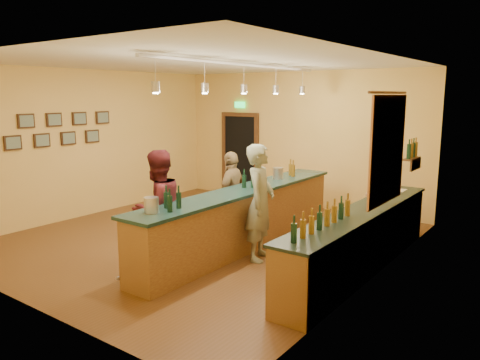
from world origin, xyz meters
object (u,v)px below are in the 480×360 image
Objects in this scene: back_counter at (361,239)px; bartender at (260,203)px; customer_b at (232,195)px; bar_stool at (375,201)px; tasting_bar at (244,214)px; customer_a at (158,209)px.

back_counter is 2.41× the size of bartender.
customer_b reaches higher than bar_stool.
customer_b is (-0.55, 0.39, 0.21)m from tasting_bar.
bartender is (0.55, -0.31, 0.34)m from tasting_bar.
bartender reaches higher than tasting_bar.
tasting_bar is 6.54× the size of bar_stool.
bartender is (-1.51, -0.49, 0.46)m from back_counter.
customer_b is (-2.61, 0.21, 0.33)m from back_counter.
customer_a is 4.26m from bar_stool.
tasting_bar is at bearing 43.12° from bartender.
bartender is at bearing 141.63° from customer_a.
customer_a is at bearing -119.40° from bar_stool.
bartender is at bearing 45.70° from customer_b.
customer_b is (0.00, 1.90, -0.10)m from customer_a.
customer_a reaches higher than back_counter.
bartender is 1.03× the size of customer_a.
customer_a is at bearing -147.17° from back_counter.
bartender is 1.16× the size of customer_b.
back_counter is 3.14m from customer_a.
bar_stool is at bearing 55.04° from tasting_bar.
back_counter is at bearing -89.34° from bartender.
tasting_bar is 2.69m from bar_stool.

